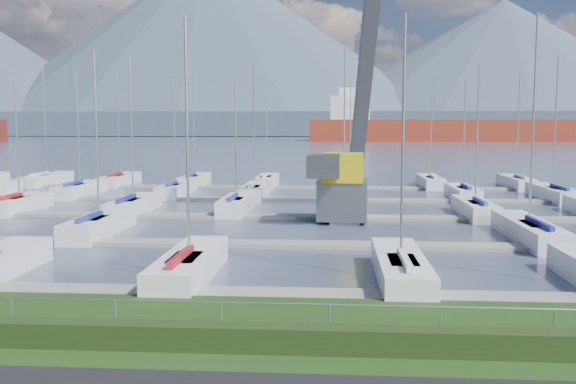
{
  "coord_description": "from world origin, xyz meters",
  "views": [
    {
      "loc": [
        2.07,
        -17.11,
        6.13
      ],
      "look_at": [
        0.0,
        12.0,
        3.0
      ],
      "focal_mm": 40.0,
      "sensor_mm": 36.0,
      "label": 1
    }
  ],
  "objects": [
    {
      "name": "water",
      "position": [
        0.0,
        260.0,
        -0.4
      ],
      "size": [
        800.0,
        540.0,
        0.2
      ],
      "primitive_type": "cube",
      "color": "#424C60"
    },
    {
      "name": "hedge",
      "position": [
        0.0,
        -0.4,
        0.35
      ],
      "size": [
        80.0,
        0.7,
        0.7
      ],
      "primitive_type": "cube",
      "color": "#203112",
      "rests_on": "grass"
    },
    {
      "name": "fence",
      "position": [
        0.0,
        0.0,
        1.2
      ],
      "size": [
        80.0,
        0.04,
        0.04
      ],
      "primitive_type": "cylinder",
      "rotation": [
        0.0,
        1.57,
        0.0
      ],
      "color": "#9B9DA4",
      "rests_on": "grass"
    },
    {
      "name": "foothill",
      "position": [
        0.0,
        330.0,
        6.0
      ],
      "size": [
        900.0,
        80.0,
        12.0
      ],
      "primitive_type": "cube",
      "color": "#40515E",
      "rests_on": "water"
    },
    {
      "name": "mountains",
      "position": [
        7.35,
        404.62,
        46.68
      ],
      "size": [
        1190.0,
        360.0,
        115.0
      ],
      "color": "#3D475A",
      "rests_on": "water"
    },
    {
      "name": "docks",
      "position": [
        0.0,
        26.0,
        -0.22
      ],
      "size": [
        90.0,
        41.6,
        0.25
      ],
      "color": "slate",
      "rests_on": "water"
    },
    {
      "name": "crane",
      "position": [
        3.13,
        25.79,
        5.33
      ],
      "size": [
        5.25,
        13.28,
        22.35
      ],
      "rotation": [
        0.0,
        0.0,
        -0.05
      ],
      "color": "slate",
      "rests_on": "water"
    },
    {
      "name": "cargo_ship_mid",
      "position": [
        36.75,
        219.76,
        3.58
      ],
      "size": [
        95.24,
        19.46,
        21.5
      ],
      "rotation": [
        0.0,
        0.0,
        -0.02
      ],
      "color": "maroon",
      "rests_on": "water"
    },
    {
      "name": "sailboat_fleet",
      "position": [
        -2.19,
        29.56,
        5.35
      ],
      "size": [
        74.82,
        49.77,
        12.8
      ],
      "color": "navy",
      "rests_on": "water"
    }
  ]
}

